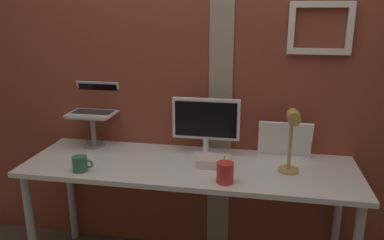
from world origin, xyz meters
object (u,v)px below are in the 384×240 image
(monitor, at_px, (206,122))
(laptop, at_px, (96,104))
(pen_cup, at_px, (225,173))
(desk_lamp, at_px, (292,135))
(coffee_mug, at_px, (80,164))
(whiteboard_panel, at_px, (285,139))

(monitor, distance_m, laptop, 0.78)
(monitor, distance_m, pen_cup, 0.47)
(desk_lamp, relative_size, coffee_mug, 3.13)
(laptop, xyz_separation_m, coffee_mug, (0.10, -0.48, -0.24))
(monitor, bearing_deg, pen_cup, -67.95)
(monitor, height_order, pen_cup, monitor)
(desk_lamp, bearing_deg, monitor, 154.22)
(monitor, bearing_deg, desk_lamp, -25.78)
(monitor, relative_size, whiteboard_panel, 1.30)
(whiteboard_panel, xyz_separation_m, pen_cup, (-0.33, -0.45, -0.06))
(whiteboard_panel, bearing_deg, coffee_mug, -159.01)
(laptop, xyz_separation_m, desk_lamp, (1.28, -0.32, -0.04))
(pen_cup, bearing_deg, coffee_mug, -179.98)
(laptop, distance_m, desk_lamp, 1.32)
(whiteboard_panel, relative_size, coffee_mug, 2.66)
(whiteboard_panel, distance_m, desk_lamp, 0.31)
(laptop, height_order, desk_lamp, laptop)
(pen_cup, bearing_deg, whiteboard_panel, 53.54)
(laptop, relative_size, pen_cup, 2.12)
(desk_lamp, distance_m, pen_cup, 0.42)
(monitor, height_order, coffee_mug, monitor)
(coffee_mug, bearing_deg, monitor, 31.41)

